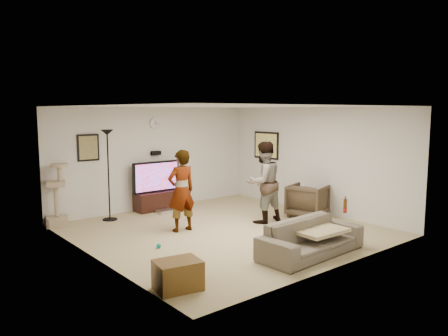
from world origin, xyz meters
TOP-DOWN VIEW (x-y plane):
  - floor at (0.00, 0.00)m, footprint 5.50×5.50m
  - ceiling at (0.00, 0.00)m, footprint 5.50×5.50m
  - wall_back at (0.00, 2.75)m, footprint 5.50×0.04m
  - wall_front at (0.00, -2.75)m, footprint 5.50×0.04m
  - wall_left at (-2.75, 0.00)m, footprint 0.04×5.50m
  - wall_right at (2.75, 0.00)m, footprint 0.04×5.50m
  - wall_clock at (0.00, 2.72)m, footprint 0.26×0.04m
  - wall_speaker at (0.00, 2.69)m, footprint 0.25×0.10m
  - picture_back at (-1.70, 2.73)m, footprint 0.42×0.03m
  - picture_right at (2.73, 1.60)m, footprint 0.03×0.78m
  - tv_stand at (-0.11, 2.50)m, footprint 1.08×0.45m
  - console_box at (-0.12, 2.11)m, footprint 0.40×0.30m
  - tv at (-0.11, 2.50)m, footprint 1.26×0.08m
  - tv_screen at (-0.11, 2.46)m, footprint 1.16×0.01m
  - floor_lamp at (-1.44, 2.29)m, footprint 0.32×0.32m
  - cat_tree at (-2.53, 2.50)m, footprint 0.54×0.54m
  - person_left at (-0.71, 0.52)m, footprint 0.62×0.42m
  - person_right at (1.06, -0.01)m, footprint 0.91×0.73m
  - sofa at (0.14, -2.10)m, footprint 2.04×0.87m
  - throw_blanket at (0.32, -2.10)m, footprint 0.91×0.72m
  - beer_bottle at (1.07, -2.10)m, footprint 0.06×0.06m
  - armchair at (2.20, -0.29)m, footprint 1.03×1.01m
  - side_table at (-2.40, -1.90)m, footprint 0.68×0.56m
  - toy_ball at (-1.66, -0.17)m, footprint 0.08×0.08m

SIDE VIEW (x-z plane):
  - floor at x=0.00m, z-range -0.02..0.00m
  - console_box at x=-0.12m, z-range 0.00..0.07m
  - toy_ball at x=-1.66m, z-range 0.00..0.08m
  - side_table at x=-2.40m, z-range 0.00..0.40m
  - tv_stand at x=-0.11m, z-range 0.00..0.45m
  - sofa at x=0.14m, z-range 0.00..0.59m
  - armchair at x=2.20m, z-range 0.00..0.74m
  - throw_blanket at x=0.32m, z-range 0.37..0.43m
  - cat_tree at x=-2.53m, z-range 0.00..1.33m
  - beer_bottle at x=1.07m, z-range 0.59..0.84m
  - tv at x=-0.11m, z-range 0.45..1.20m
  - tv_screen at x=-0.11m, z-range 0.50..1.15m
  - person_left at x=-0.71m, z-range 0.00..1.65m
  - person_right at x=1.06m, z-range 0.00..1.76m
  - floor_lamp at x=-1.44m, z-range 0.00..2.01m
  - wall_back at x=0.00m, z-range 0.00..2.50m
  - wall_front at x=0.00m, z-range 0.00..2.50m
  - wall_left at x=-2.75m, z-range 0.00..2.50m
  - wall_right at x=2.75m, z-range 0.00..2.50m
  - wall_speaker at x=0.00m, z-range 1.33..1.43m
  - picture_right at x=2.73m, z-range 1.19..1.81m
  - picture_back at x=-1.70m, z-range 1.34..1.86m
  - wall_clock at x=0.00m, z-range 1.97..2.23m
  - ceiling at x=0.00m, z-range 2.50..2.52m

